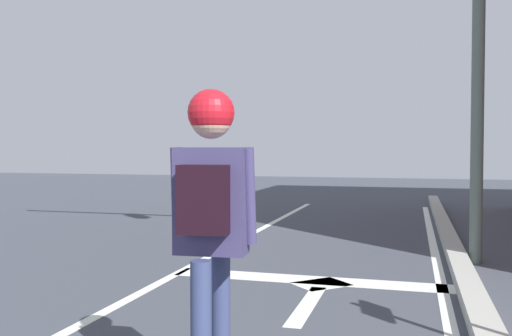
% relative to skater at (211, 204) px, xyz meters
% --- Properties ---
extents(lane_line_center, '(0.12, 20.00, 0.01)m').
position_rel_skater_xyz_m(lane_line_center, '(-1.63, 1.83, -1.18)').
color(lane_line_center, silver).
rests_on(lane_line_center, ground).
extents(lane_line_curbside, '(0.12, 20.00, 0.01)m').
position_rel_skater_xyz_m(lane_line_curbside, '(1.37, 1.83, -1.18)').
color(lane_line_curbside, silver).
rests_on(lane_line_curbside, ground).
extents(stop_bar, '(3.15, 0.40, 0.01)m').
position_rel_skater_xyz_m(stop_bar, '(-0.06, 3.34, -1.18)').
color(stop_bar, silver).
rests_on(stop_bar, ground).
extents(lane_arrow_stem, '(0.16, 1.40, 0.01)m').
position_rel_skater_xyz_m(lane_arrow_stem, '(0.10, 2.33, -1.18)').
color(lane_arrow_stem, silver).
rests_on(lane_arrow_stem, ground).
extents(lane_arrow_head, '(0.71, 0.71, 0.01)m').
position_rel_skater_xyz_m(lane_arrow_head, '(0.10, 3.18, -1.18)').
color(lane_arrow_head, silver).
rests_on(lane_arrow_head, ground).
extents(curb_strip, '(0.24, 24.00, 0.14)m').
position_rel_skater_xyz_m(curb_strip, '(1.62, 1.83, -1.12)').
color(curb_strip, '#A4A39B').
rests_on(curb_strip, ground).
extents(skater, '(0.48, 0.63, 1.73)m').
position_rel_skater_xyz_m(skater, '(0.00, 0.00, 0.00)').
color(skater, navy).
rests_on(skater, skateboard).
extents(traffic_signal_mast, '(5.52, 0.34, 5.08)m').
position_rel_skater_xyz_m(traffic_signal_mast, '(0.53, 4.84, 2.28)').
color(traffic_signal_mast, '#59645A').
rests_on(traffic_signal_mast, ground).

